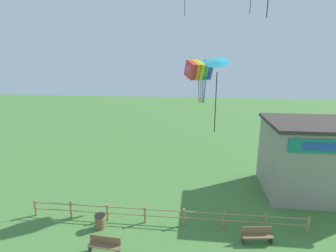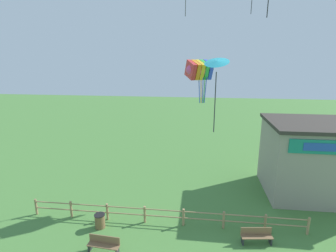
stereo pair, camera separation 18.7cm
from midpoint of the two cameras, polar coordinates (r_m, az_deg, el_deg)
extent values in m
cylinder|color=#9E7F56|center=(19.07, -27.13, -15.53)|extent=(0.14, 0.14, 1.06)
cylinder|color=#9E7F56|center=(17.97, -20.66, -16.71)|extent=(0.14, 0.14, 1.06)
cylinder|color=#9E7F56|center=(17.12, -13.36, -17.79)|extent=(0.14, 0.14, 1.06)
cylinder|color=#9E7F56|center=(16.56, -5.35, -18.65)|extent=(0.14, 0.14, 1.06)
cylinder|color=#9E7F56|center=(16.31, 3.14, -19.18)|extent=(0.14, 0.14, 1.06)
cylinder|color=#9E7F56|center=(16.38, 11.75, -19.32)|extent=(0.14, 0.14, 1.06)
cylinder|color=#9E7F56|center=(16.78, 20.11, -19.07)|extent=(0.14, 0.14, 1.06)
cylinder|color=#9E7F56|center=(17.48, 27.91, -18.50)|extent=(0.14, 0.14, 1.06)
cylinder|color=#9E7F56|center=(16.19, -1.15, -17.86)|extent=(16.23, 0.07, 0.07)
cylinder|color=#9E7F56|center=(16.42, -1.15, -19.11)|extent=(16.23, 0.07, 0.07)
cube|color=gray|center=(21.56, 29.00, -6.40)|extent=(6.65, 5.11, 5.09)
cube|color=#38332D|center=(20.84, 29.89, 0.48)|extent=(6.95, 5.41, 0.24)
cube|color=brown|center=(14.85, -14.12, -24.02)|extent=(1.68, 0.53, 0.05)
cube|color=brown|center=(14.84, -13.87, -22.91)|extent=(1.65, 0.18, 0.42)
cube|color=#2D2D33|center=(15.27, -16.84, -24.06)|extent=(0.09, 0.36, 0.40)
cube|color=#2D2D33|center=(14.74, -11.15, -25.30)|extent=(0.09, 0.36, 0.40)
cube|color=brown|center=(15.78, 18.53, -21.78)|extent=(1.69, 0.60, 0.05)
cube|color=brown|center=(15.78, 18.37, -20.72)|extent=(1.64, 0.25, 0.42)
cube|color=#2D2D33|center=(15.70, 15.67, -22.77)|extent=(0.10, 0.36, 0.40)
cube|color=#2D2D33|center=(16.15, 21.15, -22.06)|extent=(0.10, 0.36, 0.40)
cylinder|color=brown|center=(16.63, -14.87, -19.50)|extent=(0.58, 0.58, 0.80)
cylinder|color=black|center=(16.40, -14.97, -18.27)|extent=(0.62, 0.62, 0.04)
ellipsoid|color=#E54C8C|center=(18.29, 6.39, 12.08)|extent=(2.31, 2.10, 1.32)
cube|color=red|center=(17.97, 4.57, 12.08)|extent=(0.91, 1.30, 1.35)
cube|color=orange|center=(18.13, 5.49, 12.09)|extent=(0.91, 1.30, 1.35)
cube|color=yellow|center=(18.29, 6.39, 12.08)|extent=(0.91, 1.30, 1.35)
cube|color=green|center=(18.45, 7.28, 12.08)|extent=(0.91, 1.30, 1.35)
cube|color=blue|center=(18.62, 8.15, 12.07)|extent=(0.91, 1.30, 1.35)
cylinder|color=blue|center=(18.23, 6.43, 7.74)|extent=(0.18, 0.30, 1.78)
cylinder|color=orange|center=(18.24, 6.82, 7.73)|extent=(0.12, 0.31, 1.78)
cylinder|color=blue|center=(18.25, 7.18, 7.73)|extent=(0.05, 0.30, 1.78)
cylinder|color=green|center=(18.28, 7.49, 7.73)|extent=(0.12, 0.31, 1.78)
cylinder|color=blue|center=(18.31, 7.75, 7.73)|extent=(0.18, 0.30, 1.78)
cone|color=#2DB2C6|center=(12.66, 10.30, 13.63)|extent=(1.46, 1.42, 0.51)
cylinder|color=#2D2D33|center=(12.83, 9.92, 5.02)|extent=(0.05, 0.05, 2.91)
camera|label=1|loc=(0.09, -90.33, -0.09)|focal=28.00mm
camera|label=2|loc=(0.09, 89.67, 0.09)|focal=28.00mm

